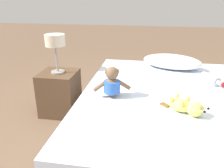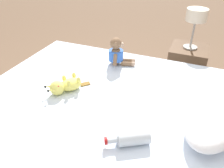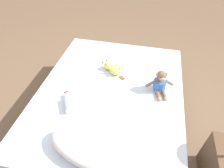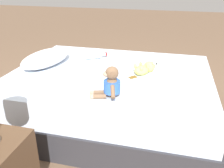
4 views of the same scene
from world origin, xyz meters
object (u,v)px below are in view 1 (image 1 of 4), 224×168
(pillow, at_px, (172,62))
(plush_yellow_creature, at_px, (186,106))
(bed, at_px, (171,121))
(nightstand, at_px, (60,93))
(plush_monkey, at_px, (112,84))
(glass_bottle, at_px, (211,79))
(bedside_lamp, at_px, (55,43))

(pillow, height_order, plush_yellow_creature, pillow)
(bed, bearing_deg, plush_yellow_creature, -81.77)
(bed, xyz_separation_m, plush_yellow_creature, (0.04, -0.31, 0.30))
(bed, relative_size, nightstand, 4.04)
(plush_yellow_creature, bearing_deg, bed, 98.23)
(plush_monkey, height_order, glass_bottle, plush_monkey)
(bed, relative_size, pillow, 2.85)
(plush_monkey, bearing_deg, nightstand, 140.46)
(plush_yellow_creature, xyz_separation_m, bedside_lamp, (-1.18, 0.73, 0.23))
(plush_yellow_creature, distance_m, bedside_lamp, 1.40)
(plush_monkey, distance_m, plush_yellow_creature, 0.55)
(plush_yellow_creature, xyz_separation_m, nightstand, (-1.18, 0.73, -0.31))
(plush_yellow_creature, bearing_deg, plush_monkey, 160.23)
(plush_monkey, relative_size, bedside_lamp, 0.72)
(pillow, relative_size, plush_monkey, 2.30)
(plush_monkey, height_order, nightstand, plush_monkey)
(bed, xyz_separation_m, glass_bottle, (0.32, 0.27, 0.29))
(pillow, height_order, plush_monkey, plush_monkey)
(bedside_lamp, bearing_deg, plush_yellow_creature, -31.79)
(bed, height_order, glass_bottle, glass_bottle)
(pillow, xyz_separation_m, plush_monkey, (-0.50, -0.78, 0.02))
(bed, xyz_separation_m, plush_monkey, (-0.47, -0.12, 0.34))
(plush_yellow_creature, bearing_deg, bedside_lamp, 148.21)
(bed, bearing_deg, glass_bottle, 40.03)
(pillow, height_order, nightstand, pillow)
(bed, relative_size, bedside_lamp, 4.72)
(nightstand, bearing_deg, plush_monkey, -39.54)
(bed, distance_m, plush_yellow_creature, 0.43)
(pillow, relative_size, nightstand, 1.42)
(pillow, bearing_deg, bed, -92.10)
(bed, height_order, plush_yellow_creature, plush_yellow_creature)
(bed, distance_m, nightstand, 1.21)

